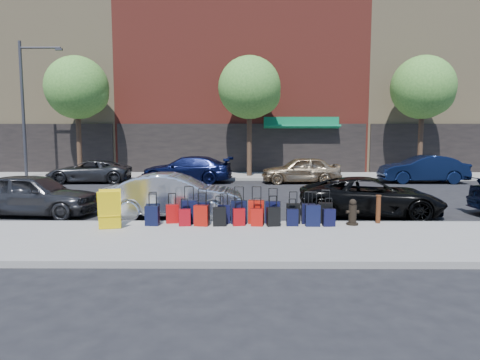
{
  "coord_description": "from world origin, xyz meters",
  "views": [
    {
      "loc": [
        0.09,
        -16.85,
        2.69
      ],
      "look_at": [
        -0.0,
        -1.5,
        1.05
      ],
      "focal_mm": 32.0,
      "sensor_mm": 36.0,
      "label": 1
    }
  ],
  "objects_px": {
    "car_near_0": "(33,195)",
    "tree_left": "(79,89)",
    "suitcase_front_5": "(239,212)",
    "tree_right": "(425,89)",
    "car_near_2": "(370,197)",
    "car_far_0": "(89,171)",
    "car_near_1": "(175,196)",
    "tree_center": "(252,89)",
    "fire_hydrant": "(353,213)",
    "car_far_1": "(187,169)",
    "car_far_2": "(301,170)",
    "car_far_3": "(423,169)",
    "streetlight": "(26,101)",
    "bollard": "(378,209)",
    "display_rack": "(110,210)"
  },
  "relations": [
    {
      "from": "fire_hydrant",
      "to": "display_rack",
      "type": "height_order",
      "value": "display_rack"
    },
    {
      "from": "suitcase_front_5",
      "to": "tree_left",
      "type": "bearing_deg",
      "value": 125.6
    },
    {
      "from": "fire_hydrant",
      "to": "car_far_1",
      "type": "height_order",
      "value": "car_far_1"
    },
    {
      "from": "streetlight",
      "to": "car_near_1",
      "type": "bearing_deg",
      "value": -48.38
    },
    {
      "from": "suitcase_front_5",
      "to": "car_near_0",
      "type": "bearing_deg",
      "value": 165.67
    },
    {
      "from": "car_near_0",
      "to": "tree_center",
      "type": "bearing_deg",
      "value": -25.35
    },
    {
      "from": "fire_hydrant",
      "to": "car_far_1",
      "type": "distance_m",
      "value": 13.5
    },
    {
      "from": "suitcase_front_5",
      "to": "car_far_1",
      "type": "distance_m",
      "value": 12.19
    },
    {
      "from": "tree_right",
      "to": "car_far_2",
      "type": "relative_size",
      "value": 1.68
    },
    {
      "from": "tree_center",
      "to": "car_far_3",
      "type": "bearing_deg",
      "value": -15.36
    },
    {
      "from": "suitcase_front_5",
      "to": "car_far_3",
      "type": "relative_size",
      "value": 0.23
    },
    {
      "from": "streetlight",
      "to": "display_rack",
      "type": "distance_m",
      "value": 17.5
    },
    {
      "from": "display_rack",
      "to": "tree_right",
      "type": "bearing_deg",
      "value": 32.42
    },
    {
      "from": "tree_left",
      "to": "display_rack",
      "type": "relative_size",
      "value": 6.99
    },
    {
      "from": "car_near_1",
      "to": "car_far_0",
      "type": "xyz_separation_m",
      "value": [
        -6.4,
        10.13,
        -0.09
      ]
    },
    {
      "from": "car_near_0",
      "to": "tree_left",
      "type": "bearing_deg",
      "value": 19.34
    },
    {
      "from": "tree_center",
      "to": "tree_right",
      "type": "bearing_deg",
      "value": 0.0
    },
    {
      "from": "car_near_2",
      "to": "car_far_0",
      "type": "relative_size",
      "value": 1.02
    },
    {
      "from": "car_far_0",
      "to": "car_far_2",
      "type": "height_order",
      "value": "car_far_2"
    },
    {
      "from": "tree_right",
      "to": "fire_hydrant",
      "type": "height_order",
      "value": "tree_right"
    },
    {
      "from": "suitcase_front_5",
      "to": "bollard",
      "type": "distance_m",
      "value": 4.0
    },
    {
      "from": "car_far_1",
      "to": "car_far_3",
      "type": "bearing_deg",
      "value": 95.59
    },
    {
      "from": "tree_center",
      "to": "car_far_2",
      "type": "height_order",
      "value": "tree_center"
    },
    {
      "from": "car_near_0",
      "to": "car_far_2",
      "type": "relative_size",
      "value": 0.97
    },
    {
      "from": "fire_hydrant",
      "to": "car_near_2",
      "type": "xyz_separation_m",
      "value": [
        1.12,
        2.1,
        0.16
      ]
    },
    {
      "from": "car_near_0",
      "to": "car_near_1",
      "type": "distance_m",
      "value": 4.74
    },
    {
      "from": "tree_right",
      "to": "car_near_2",
      "type": "xyz_separation_m",
      "value": [
        -6.83,
        -12.37,
        -4.77
      ]
    },
    {
      "from": "car_near_1",
      "to": "car_far_0",
      "type": "distance_m",
      "value": 11.98
    },
    {
      "from": "tree_left",
      "to": "car_far_3",
      "type": "bearing_deg",
      "value": -7.42
    },
    {
      "from": "car_far_0",
      "to": "tree_right",
      "type": "bearing_deg",
      "value": 94.62
    },
    {
      "from": "fire_hydrant",
      "to": "bollard",
      "type": "distance_m",
      "value": 0.84
    },
    {
      "from": "tree_left",
      "to": "tree_center",
      "type": "distance_m",
      "value": 10.5
    },
    {
      "from": "tree_center",
      "to": "car_far_1",
      "type": "height_order",
      "value": "tree_center"
    },
    {
      "from": "tree_left",
      "to": "car_near_2",
      "type": "bearing_deg",
      "value": -41.12
    },
    {
      "from": "car_near_2",
      "to": "car_far_1",
      "type": "height_order",
      "value": "car_far_1"
    },
    {
      "from": "tree_right",
      "to": "car_near_2",
      "type": "distance_m",
      "value": 14.91
    },
    {
      "from": "tree_right",
      "to": "streetlight",
      "type": "distance_m",
      "value": 23.96
    },
    {
      "from": "tree_left",
      "to": "streetlight",
      "type": "bearing_deg",
      "value": -166.61
    },
    {
      "from": "tree_center",
      "to": "display_rack",
      "type": "bearing_deg",
      "value": -105.48
    },
    {
      "from": "tree_center",
      "to": "streetlight",
      "type": "distance_m",
      "value": 13.48
    },
    {
      "from": "tree_left",
      "to": "fire_hydrant",
      "type": "xyz_separation_m",
      "value": [
        13.05,
        -14.48,
        -4.92
      ]
    },
    {
      "from": "streetlight",
      "to": "display_rack",
      "type": "height_order",
      "value": "streetlight"
    },
    {
      "from": "tree_left",
      "to": "car_near_0",
      "type": "height_order",
      "value": "tree_left"
    },
    {
      "from": "tree_left",
      "to": "car_far_1",
      "type": "relative_size",
      "value": 1.43
    },
    {
      "from": "car_far_0",
      "to": "car_far_3",
      "type": "bearing_deg",
      "value": 87.08
    },
    {
      "from": "fire_hydrant",
      "to": "car_far_3",
      "type": "height_order",
      "value": "car_far_3"
    },
    {
      "from": "tree_center",
      "to": "suitcase_front_5",
      "type": "height_order",
      "value": "tree_center"
    },
    {
      "from": "suitcase_front_5",
      "to": "car_far_0",
      "type": "height_order",
      "value": "car_far_0"
    },
    {
      "from": "car_near_0",
      "to": "car_far_2",
      "type": "xyz_separation_m",
      "value": [
        10.13,
        9.67,
        0.03
      ]
    },
    {
      "from": "tree_center",
      "to": "bollard",
      "type": "xyz_separation_m",
      "value": [
        3.35,
        -14.23,
        -4.84
      ]
    }
  ]
}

